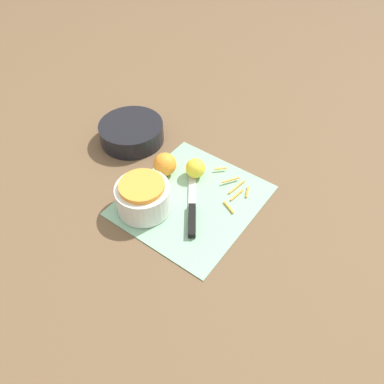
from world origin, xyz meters
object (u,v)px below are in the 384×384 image
Objects in this scene: bowl_speckled at (143,196)px; orange_left at (165,164)px; lemon at (195,168)px; knife at (192,213)px; bowl_dark at (132,132)px.

bowl_speckled is 0.15m from orange_left.
bowl_speckled is 2.13× the size of orange_left.
orange_left is 0.09m from lemon.
bowl_speckled reaches higher than knife.
orange_left is at bearing 15.96° from bowl_speckled.
bowl_dark is at bearing 31.80° from knife.
orange_left is at bearing 26.79° from knife.
lemon reaches higher than knife.
orange_left is 1.18× the size of lemon.
bowl_speckled is 0.69× the size of knife.
lemon reaches higher than bowl_dark.
bowl_speckled is at bearing -164.04° from orange_left.
bowl_dark is 3.54× the size of lemon.
bowl_dark is at bearing 86.25° from lemon.
bowl_dark is 0.97× the size of knife.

